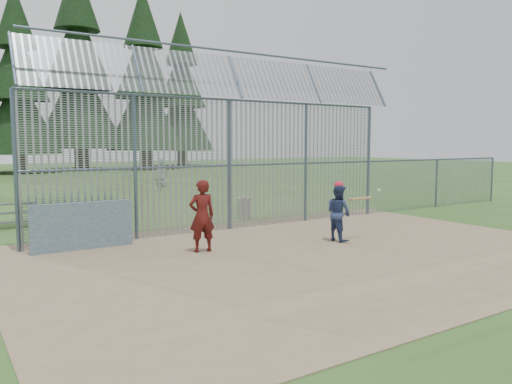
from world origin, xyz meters
TOP-DOWN VIEW (x-y plane):
  - ground at (0.00, 0.00)m, footprint 120.00×120.00m
  - dirt_infield at (0.00, -0.50)m, footprint 14.00×10.00m
  - dugout_wall at (-4.60, 2.90)m, footprint 2.50×0.12m
  - batter at (1.55, 0.25)m, footprint 0.60×0.76m
  - onlooker at (-2.20, 1.05)m, footprint 0.71×0.52m
  - bg_kid_standing at (3.99, 18.70)m, footprint 0.95×0.70m
  - bg_kid_seated at (2.92, 16.43)m, footprint 0.60×0.31m
  - batting_gear at (1.75, 0.22)m, footprint 1.81×0.36m
  - trash_can at (1.57, 5.20)m, footprint 0.56×0.56m
  - backstop_fence at (1.81, 3.43)m, footprint 20.09×0.81m
  - conifer_row at (1.93, 41.51)m, footprint 38.48×12.26m

SIDE VIEW (x-z plane):
  - ground at x=0.00m, z-range 0.00..0.00m
  - dirt_infield at x=0.00m, z-range 0.00..0.02m
  - trash_can at x=1.57m, z-range -0.03..0.79m
  - bg_kid_seated at x=2.92m, z-range 0.00..0.97m
  - dugout_wall at x=-4.60m, z-range 0.02..1.22m
  - batter at x=1.55m, z-range 0.02..1.56m
  - bg_kid_standing at x=3.99m, z-range 0.00..1.79m
  - onlooker at x=-2.20m, z-range 0.02..1.80m
  - batting_gear at x=1.75m, z-range 1.17..1.72m
  - backstop_fence at x=1.81m, z-range -0.29..5.01m
  - conifer_row at x=1.93m, z-range 0.73..20.93m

